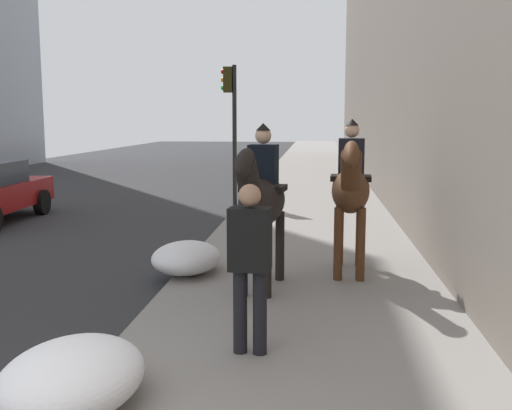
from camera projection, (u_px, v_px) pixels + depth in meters
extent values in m
ellipsoid|color=black|center=(262.00, 202.00, 8.24)|extent=(1.56, 0.75, 0.66)
cylinder|color=black|center=(267.00, 260.00, 7.87)|extent=(0.13, 0.13, 1.00)
cylinder|color=black|center=(243.00, 259.00, 7.95)|extent=(0.13, 0.13, 1.00)
cylinder|color=black|center=(280.00, 246.00, 8.74)|extent=(0.13, 0.13, 1.00)
cylinder|color=black|center=(258.00, 245.00, 8.81)|extent=(0.13, 0.13, 1.00)
cylinder|color=black|center=(249.00, 182.00, 7.45)|extent=(0.66, 0.36, 0.68)
ellipsoid|color=black|center=(244.00, 163.00, 7.21)|extent=(0.65, 0.30, 0.49)
cylinder|color=black|center=(273.00, 202.00, 8.94)|extent=(0.29, 0.14, 0.55)
cube|color=black|center=(263.00, 188.00, 8.27)|extent=(0.51, 0.65, 0.08)
cube|color=black|center=(263.00, 165.00, 8.22)|extent=(0.33, 0.41, 0.55)
sphere|color=#D8AD8C|center=(263.00, 136.00, 8.16)|extent=(0.22, 0.22, 0.22)
cone|color=black|center=(263.00, 127.00, 8.15)|extent=(0.22, 0.22, 0.10)
ellipsoid|color=#4C2B16|center=(351.00, 190.00, 9.05)|extent=(1.53, 0.64, 0.66)
cylinder|color=#4C2B16|center=(361.00, 245.00, 8.69)|extent=(0.13, 0.13, 1.06)
cylinder|color=#4C2B16|center=(338.00, 244.00, 8.74)|extent=(0.13, 0.13, 1.06)
cylinder|color=#4C2B16|center=(360.00, 233.00, 9.57)|extent=(0.13, 0.13, 1.06)
cylinder|color=#4C2B16|center=(339.00, 232.00, 9.62)|extent=(0.13, 0.13, 1.06)
cylinder|color=#4C2B16|center=(351.00, 172.00, 8.25)|extent=(0.65, 0.32, 0.68)
ellipsoid|color=#4C2B16|center=(351.00, 154.00, 8.01)|extent=(0.64, 0.26, 0.49)
cylinder|color=black|center=(351.00, 191.00, 9.76)|extent=(0.29, 0.12, 0.55)
cube|color=black|center=(351.00, 178.00, 9.08)|extent=(0.47, 0.62, 0.08)
cube|color=black|center=(351.00, 157.00, 9.03)|extent=(0.30, 0.40, 0.55)
sphere|color=#D8AD8C|center=(352.00, 130.00, 8.98)|extent=(0.22, 0.22, 0.22)
cone|color=black|center=(352.00, 122.00, 8.96)|extent=(0.21, 0.21, 0.10)
cylinder|color=black|center=(240.00, 311.00, 6.03)|extent=(0.14, 0.14, 0.85)
cylinder|color=black|center=(260.00, 313.00, 5.99)|extent=(0.14, 0.14, 0.85)
cube|color=black|center=(250.00, 239.00, 5.90)|extent=(0.30, 0.42, 0.62)
sphere|color=tan|center=(250.00, 195.00, 5.84)|extent=(0.22, 0.22, 0.22)
cylinder|color=black|center=(42.00, 202.00, 15.47)|extent=(0.65, 0.25, 0.64)
cylinder|color=black|center=(235.00, 136.00, 17.01)|extent=(0.12, 0.12, 3.90)
cube|color=#2D280C|center=(228.00, 80.00, 16.80)|extent=(0.20, 0.24, 0.70)
sphere|color=red|center=(223.00, 72.00, 16.78)|extent=(0.14, 0.14, 0.14)
sphere|color=orange|center=(223.00, 80.00, 16.82)|extent=(0.14, 0.14, 0.14)
sphere|color=green|center=(223.00, 88.00, 16.85)|extent=(0.14, 0.14, 0.14)
ellipsoid|color=white|center=(72.00, 377.00, 4.91)|extent=(1.47, 1.13, 0.51)
ellipsoid|color=white|center=(186.00, 258.00, 9.19)|extent=(1.34, 1.03, 0.47)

